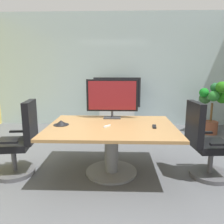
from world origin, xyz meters
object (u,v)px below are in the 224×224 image
Objects in this scene: office_chair_left at (20,144)px; conference_phone at (61,123)px; tv_monitor at (112,96)px; conference_table at (111,137)px; remote_control at (154,127)px; office_chair_right at (205,146)px; potted_plant at (213,103)px; wall_display_unit at (117,111)px.

office_chair_left is 0.67m from conference_phone.
conference_phone is at bearing -146.37° from tv_monitor.
conference_table is 0.63m from remote_control.
tv_monitor is (-1.33, 0.56, 0.63)m from office_chair_right.
wall_display_unit is at bearing 167.04° from potted_plant.
conference_table is 3.09m from potted_plant.
office_chair_left is 0.87× the size of potted_plant.
office_chair_right is at bearing -114.36° from potted_plant.
office_chair_left is at bearing -172.62° from remote_control.
potted_plant is 5.71× the size of conference_phone.
office_chair_right is (2.65, 0.01, 0.00)m from office_chair_left.
conference_table is 10.70× the size of remote_control.
wall_display_unit is at bearing 88.45° from tv_monitor.
office_chair_right is at bearing -2.97° from conference_table.
office_chair_right is at bearing -2.26° from conference_phone.
conference_phone is (-2.06, 0.08, 0.30)m from office_chair_right.
conference_table is 1.67× the size of office_chair_left.
potted_plant is 7.39× the size of remote_control.
conference_table is 0.73m from tv_monitor.
office_chair_right is at bearing 6.32° from remote_control.
tv_monitor is 3.82× the size of conference_phone.
potted_plant is at bearing -12.96° from wall_display_unit.
office_chair_left is 1.95m from remote_control.
conference_phone reaches higher than conference_table.
conference_phone is at bearing 84.00° from office_chair_right.
office_chair_right is (1.33, -0.07, -0.10)m from conference_table.
wall_display_unit is 1.04× the size of potted_plant.
office_chair_right is 0.78m from remote_control.
conference_table is at bearing 83.28° from office_chair_right.
conference_table is at bearing -179.05° from remote_control.
potted_plant reaches higher than conference_phone.
office_chair_left is at bearing -156.44° from tv_monitor.
office_chair_left and office_chair_right have the same top height.
tv_monitor is at bearing 144.34° from remote_control.
potted_plant is at bearing 34.32° from tv_monitor.
tv_monitor is at bearing 63.27° from office_chair_right.
office_chair_right is 2.36m from potted_plant.
remote_control is (-1.69, -2.13, -0.00)m from potted_plant.
tv_monitor is at bearing -91.55° from wall_display_unit.
conference_table is at bearing 85.72° from office_chair_left.
office_chair_left is 1.00× the size of office_chair_right.
conference_table is 8.26× the size of conference_phone.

